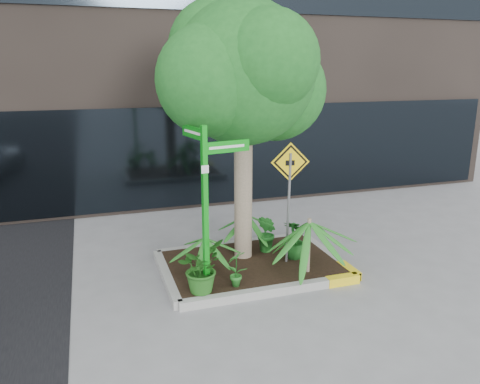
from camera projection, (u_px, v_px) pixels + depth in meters
name	position (u px, v px, depth m)	size (l,w,h in m)	color
ground	(246.00, 277.00, 8.46)	(80.00, 80.00, 0.00)	gray
planter	(253.00, 264.00, 8.75)	(3.35, 2.36, 0.15)	#9E9E99
tree	(243.00, 73.00, 8.16)	(3.25, 2.89, 4.88)	gray
palm_front	(309.00, 222.00, 8.10)	(1.12, 1.12, 1.24)	gray
palm_left	(205.00, 238.00, 8.07)	(0.80, 0.80, 0.89)	gray
palm_back	(247.00, 216.00, 9.35)	(0.79, 0.79, 0.87)	gray
shrub_a	(201.00, 267.00, 7.51)	(0.74, 0.74, 0.83)	#215D1A
shrub_b	(294.00, 239.00, 8.85)	(0.41, 0.41, 0.74)	#1B5B1D
shrub_c	(236.00, 268.00, 7.72)	(0.34, 0.34, 0.64)	#236E22
shrub_d	(267.00, 233.00, 9.11)	(0.42, 0.42, 0.77)	#1E6720
street_sign_post	(207.00, 194.00, 7.27)	(0.93, 0.83, 2.85)	#0E9E17
cattle_sign	(289.00, 183.00, 8.30)	(0.69, 0.16, 2.26)	slate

